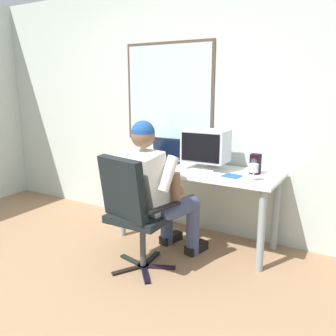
% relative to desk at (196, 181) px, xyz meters
% --- Properties ---
extents(wall_rear, '(5.44, 0.08, 2.51)m').
position_rel_desk_xyz_m(wall_rear, '(-0.25, 0.37, 0.64)').
color(wall_rear, beige).
rests_on(wall_rear, ground).
extents(desk, '(1.55, 0.62, 0.74)m').
position_rel_desk_xyz_m(desk, '(0.00, 0.00, 0.00)').
color(desk, gray).
rests_on(desk, ground).
extents(office_chair, '(0.61, 0.58, 0.98)m').
position_rel_desk_xyz_m(office_chair, '(-0.18, -0.77, -0.05)').
color(office_chair, black).
rests_on(office_chair, ground).
extents(person_seated, '(0.61, 0.85, 1.24)m').
position_rel_desk_xyz_m(person_seated, '(-0.13, -0.51, 0.03)').
color(person_seated, '#414B6C').
rests_on(person_seated, ground).
extents(crt_monitor, '(0.41, 0.27, 0.37)m').
position_rel_desk_xyz_m(crt_monitor, '(0.07, 0.05, 0.33)').
color(crt_monitor, beige).
rests_on(crt_monitor, desk).
extents(laptop, '(0.35, 0.36, 0.24)m').
position_rel_desk_xyz_m(laptop, '(-0.40, 0.08, 0.18)').
color(laptop, black).
rests_on(laptop, desk).
extents(wine_glass, '(0.07, 0.07, 0.14)m').
position_rel_desk_xyz_m(wine_glass, '(0.59, -0.14, 0.21)').
color(wine_glass, silver).
rests_on(wine_glass, desk).
extents(desk_speaker, '(0.09, 0.09, 0.18)m').
position_rel_desk_xyz_m(desk_speaker, '(0.53, 0.10, 0.21)').
color(desk_speaker, black).
rests_on(desk_speaker, desk).
extents(cd_case, '(0.16, 0.14, 0.01)m').
position_rel_desk_xyz_m(cd_case, '(0.39, -0.10, 0.12)').
color(cd_case, blue).
rests_on(cd_case, desk).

